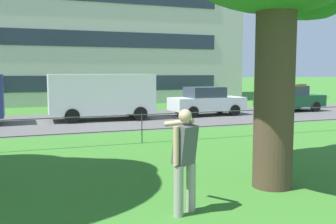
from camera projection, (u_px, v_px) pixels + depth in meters
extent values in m
cube|color=#565454|center=(45.00, 123.00, 18.04)|extent=(80.00, 7.86, 0.01)
cylinder|color=#333833|center=(142.00, 128.00, 12.87)|extent=(0.04, 0.04, 1.00)
cylinder|color=#333833|center=(279.00, 121.00, 14.77)|extent=(0.04, 0.04, 1.00)
cylinder|color=#333833|center=(57.00, 134.00, 11.93)|extent=(37.88, 0.03, 0.03)
cylinder|color=#333833|center=(56.00, 118.00, 11.87)|extent=(37.88, 0.03, 0.03)
cylinder|color=#4C3828|center=(275.00, 81.00, 7.81)|extent=(0.79, 0.79, 4.32)
cylinder|color=gray|center=(179.00, 191.00, 6.34)|extent=(0.16, 0.16, 0.83)
cylinder|color=gray|center=(191.00, 187.00, 6.58)|extent=(0.16, 0.16, 0.83)
cube|color=#4C4C51|center=(185.00, 145.00, 6.38)|extent=(0.46, 0.43, 0.67)
sphere|color=tan|center=(185.00, 116.00, 6.34)|extent=(0.22, 0.22, 0.22)
cylinder|color=tan|center=(179.00, 123.00, 6.70)|extent=(0.37, 0.60, 0.20)
cylinder|color=tan|center=(176.00, 146.00, 6.22)|extent=(0.09, 0.09, 0.62)
cylinder|color=orange|center=(301.00, 85.00, 9.02)|extent=(0.35, 0.35, 0.06)
cube|color=white|center=(101.00, 94.00, 19.09)|extent=(5.06, 2.12, 1.90)
cube|color=#283342|center=(141.00, 86.00, 19.70)|extent=(0.17, 1.67, 0.76)
cylinder|color=black|center=(131.00, 110.00, 20.61)|extent=(0.69, 0.26, 0.68)
cylinder|color=black|center=(140.00, 114.00, 18.86)|extent=(0.69, 0.26, 0.68)
cylinder|color=black|center=(69.00, 112.00, 19.59)|extent=(0.69, 0.26, 0.68)
cylinder|color=black|center=(72.00, 116.00, 17.83)|extent=(0.69, 0.26, 0.68)
cube|color=silver|center=(207.00, 104.00, 21.19)|extent=(4.05, 1.82, 0.68)
cube|color=#2D3847|center=(205.00, 92.00, 21.07)|extent=(1.94, 1.58, 0.56)
cylinder|color=black|center=(219.00, 108.00, 22.43)|extent=(0.61, 0.22, 0.60)
cylinder|color=black|center=(235.00, 110.00, 20.95)|extent=(0.61, 0.22, 0.60)
cylinder|color=black|center=(180.00, 109.00, 21.49)|extent=(0.61, 0.22, 0.60)
cylinder|color=black|center=(193.00, 112.00, 20.01)|extent=(0.61, 0.22, 0.60)
cube|color=#194C2D|center=(290.00, 101.00, 23.36)|extent=(4.00, 1.70, 0.68)
cube|color=#2D3847|center=(288.00, 90.00, 23.24)|extent=(1.90, 1.52, 0.56)
cylinder|color=black|center=(297.00, 105.00, 24.58)|extent=(0.60, 0.20, 0.60)
cylinder|color=black|center=(316.00, 107.00, 23.08)|extent=(0.60, 0.20, 0.60)
cylinder|color=black|center=(264.00, 106.00, 23.71)|extent=(0.60, 0.20, 0.60)
cylinder|color=black|center=(281.00, 108.00, 22.21)|extent=(0.60, 0.20, 0.60)
cube|color=beige|center=(26.00, 4.00, 30.90)|extent=(32.50, 11.71, 15.47)
cube|color=#283342|center=(30.00, 84.00, 26.05)|extent=(27.30, 0.06, 1.10)
cube|color=#283342|center=(29.00, 37.00, 25.74)|extent=(27.30, 0.06, 1.10)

